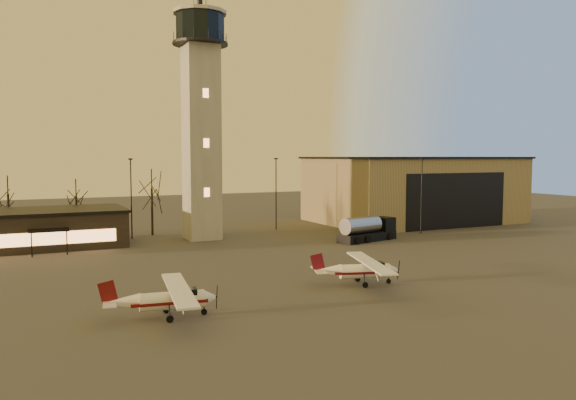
{
  "coord_description": "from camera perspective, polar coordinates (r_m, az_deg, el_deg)",
  "views": [
    {
      "loc": [
        -20.58,
        -37.91,
        10.45
      ],
      "look_at": [
        3.82,
        13.0,
        6.0
      ],
      "focal_mm": 35.0,
      "sensor_mm": 36.0,
      "label": 1
    }
  ],
  "objects": [
    {
      "name": "fuel_truck",
      "position": [
        69.73,
        8.04,
        -3.15
      ],
      "size": [
        8.57,
        4.24,
        3.06
      ],
      "rotation": [
        0.0,
        0.0,
        0.24
      ],
      "color": "black",
      "rests_on": "ground"
    },
    {
      "name": "hangar",
      "position": [
        91.63,
        12.58,
        1.09
      ],
      "size": [
        30.6,
        20.6,
        10.3
      ],
      "color": "#9A8564",
      "rests_on": "ground"
    },
    {
      "name": "control_tower",
      "position": [
        71.2,
        -8.83,
        9.19
      ],
      "size": [
        6.8,
        6.8,
        32.6
      ],
      "color": "gray",
      "rests_on": "ground"
    },
    {
      "name": "cessna_rear",
      "position": [
        37.62,
        -11.51,
        -10.23
      ],
      "size": [
        7.89,
        9.95,
        2.73
      ],
      "rotation": [
        0.0,
        0.0,
        -0.14
      ],
      "color": "silver",
      "rests_on": "ground"
    },
    {
      "name": "light_poles",
      "position": [
        72.24,
        -8.57,
        0.46
      ],
      "size": [
        58.5,
        12.25,
        10.14
      ],
      "color": "black",
      "rests_on": "ground"
    },
    {
      "name": "ground",
      "position": [
        44.38,
        2.85,
        -9.11
      ],
      "size": [
        220.0,
        220.0,
        0.0
      ],
      "primitive_type": "plane",
      "color": "#3A3835",
      "rests_on": "ground"
    },
    {
      "name": "tree_row",
      "position": [
        77.51,
        -20.47,
        0.89
      ],
      "size": [
        37.2,
        9.2,
        8.8
      ],
      "color": "black",
      "rests_on": "ground"
    },
    {
      "name": "cessna_front",
      "position": [
        46.38,
        7.92,
        -7.38
      ],
      "size": [
        7.87,
        9.72,
        2.7
      ],
      "rotation": [
        0.0,
        0.0,
        -0.29
      ],
      "color": "white",
      "rests_on": "ground"
    },
    {
      "name": "terminal",
      "position": [
        70.4,
        -26.59,
        -2.73
      ],
      "size": [
        25.4,
        12.2,
        4.3
      ],
      "color": "black",
      "rests_on": "ground"
    }
  ]
}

